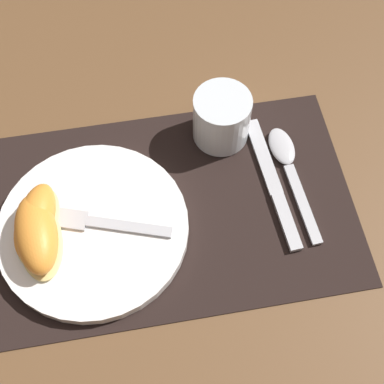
{
  "coord_description": "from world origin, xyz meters",
  "views": [
    {
      "loc": [
        -0.03,
        -0.32,
        0.64
      ],
      "look_at": [
        0.03,
        0.01,
        0.02
      ],
      "focal_mm": 50.0,
      "sensor_mm": 36.0,
      "label": 1
    }
  ],
  "objects_px": {
    "juice_glass": "(221,120)",
    "knife": "(274,185)",
    "plate": "(93,228)",
    "fork": "(92,222)",
    "citrus_wedge_1": "(37,235)",
    "spoon": "(287,161)",
    "citrus_wedge_0": "(36,222)"
  },
  "relations": [
    {
      "from": "knife",
      "to": "fork",
      "type": "height_order",
      "value": "fork"
    },
    {
      "from": "citrus_wedge_0",
      "to": "citrus_wedge_1",
      "type": "xyz_separation_m",
      "value": [
        0.0,
        -0.02,
        0.0
      ]
    },
    {
      "from": "juice_glass",
      "to": "citrus_wedge_1",
      "type": "height_order",
      "value": "juice_glass"
    },
    {
      "from": "juice_glass",
      "to": "fork",
      "type": "bearing_deg",
      "value": -148.27
    },
    {
      "from": "spoon",
      "to": "citrus_wedge_1",
      "type": "distance_m",
      "value": 0.35
    },
    {
      "from": "knife",
      "to": "plate",
      "type": "bearing_deg",
      "value": -174.0
    },
    {
      "from": "citrus_wedge_0",
      "to": "citrus_wedge_1",
      "type": "height_order",
      "value": "citrus_wedge_1"
    },
    {
      "from": "knife",
      "to": "citrus_wedge_0",
      "type": "bearing_deg",
      "value": -176.92
    },
    {
      "from": "citrus_wedge_1",
      "to": "plate",
      "type": "bearing_deg",
      "value": 8.79
    },
    {
      "from": "plate",
      "to": "fork",
      "type": "xyz_separation_m",
      "value": [
        0.0,
        0.0,
        0.01
      ]
    },
    {
      "from": "citrus_wedge_0",
      "to": "plate",
      "type": "bearing_deg",
      "value": -7.7
    },
    {
      "from": "knife",
      "to": "citrus_wedge_0",
      "type": "height_order",
      "value": "citrus_wedge_0"
    },
    {
      "from": "juice_glass",
      "to": "spoon",
      "type": "bearing_deg",
      "value": -37.82
    },
    {
      "from": "juice_glass",
      "to": "fork",
      "type": "distance_m",
      "value": 0.22
    },
    {
      "from": "plate",
      "to": "fork",
      "type": "distance_m",
      "value": 0.01
    },
    {
      "from": "plate",
      "to": "spoon",
      "type": "bearing_deg",
      "value": 12.14
    },
    {
      "from": "juice_glass",
      "to": "knife",
      "type": "bearing_deg",
      "value": -60.43
    },
    {
      "from": "plate",
      "to": "fork",
      "type": "height_order",
      "value": "fork"
    },
    {
      "from": "citrus_wedge_0",
      "to": "knife",
      "type": "bearing_deg",
      "value": 3.08
    },
    {
      "from": "knife",
      "to": "citrus_wedge_1",
      "type": "distance_m",
      "value": 0.32
    },
    {
      "from": "spoon",
      "to": "fork",
      "type": "xyz_separation_m",
      "value": [
        -0.27,
        -0.05,
        0.01
      ]
    },
    {
      "from": "juice_glass",
      "to": "spoon",
      "type": "height_order",
      "value": "juice_glass"
    },
    {
      "from": "knife",
      "to": "citrus_wedge_0",
      "type": "relative_size",
      "value": 1.78
    },
    {
      "from": "spoon",
      "to": "plate",
      "type": "bearing_deg",
      "value": -167.86
    },
    {
      "from": "knife",
      "to": "spoon",
      "type": "xyz_separation_m",
      "value": [
        0.03,
        0.03,
        0.0
      ]
    },
    {
      "from": "plate",
      "to": "knife",
      "type": "xyz_separation_m",
      "value": [
        0.25,
        0.03,
        -0.01
      ]
    },
    {
      "from": "fork",
      "to": "citrus_wedge_0",
      "type": "distance_m",
      "value": 0.07
    },
    {
      "from": "spoon",
      "to": "citrus_wedge_0",
      "type": "height_order",
      "value": "citrus_wedge_0"
    },
    {
      "from": "plate",
      "to": "citrus_wedge_1",
      "type": "xyz_separation_m",
      "value": [
        -0.07,
        -0.01,
        0.03
      ]
    },
    {
      "from": "juice_glass",
      "to": "spoon",
      "type": "relative_size",
      "value": 0.43
    },
    {
      "from": "juice_glass",
      "to": "citrus_wedge_1",
      "type": "relative_size",
      "value": 0.67
    },
    {
      "from": "knife",
      "to": "spoon",
      "type": "distance_m",
      "value": 0.04
    }
  ]
}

